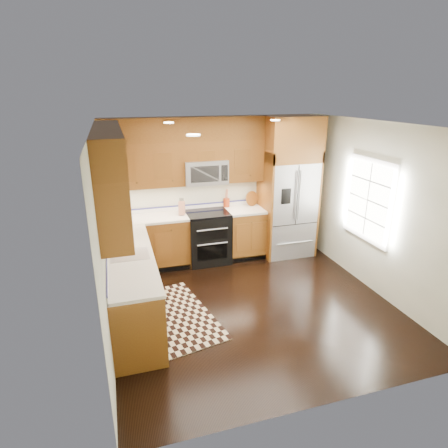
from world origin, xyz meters
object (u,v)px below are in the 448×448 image
object	(u,v)px
range	(208,237)
rug	(172,316)
refrigerator	(288,188)
knife_block	(182,208)
utensil_crock	(227,201)

from	to	relation	value
range	rug	size ratio (longest dim) A/B	0.56
range	rug	xyz separation A→B (m)	(-0.95, -1.66, -0.46)
rug	refrigerator	bearing A→B (deg)	21.46
refrigerator	knife_block	world-z (taller)	refrigerator
refrigerator	knife_block	xyz separation A→B (m)	(-2.00, 0.09, -0.24)
rug	utensil_crock	world-z (taller)	utensil_crock
refrigerator	rug	size ratio (longest dim) A/B	1.54
range	utensil_crock	size ratio (longest dim) A/B	2.80
range	knife_block	bearing A→B (deg)	173.57
rug	knife_block	distance (m)	2.07
range	rug	bearing A→B (deg)	-119.78
knife_block	rug	bearing A→B (deg)	-106.19
range	knife_block	size ratio (longest dim) A/B	3.17
knife_block	utensil_crock	distance (m)	0.92
rug	knife_block	size ratio (longest dim) A/B	5.66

